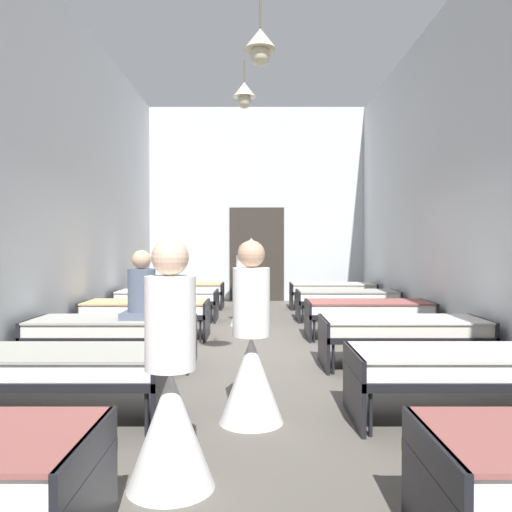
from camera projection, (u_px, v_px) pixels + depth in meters
name	position (u px, v px, depth m)	size (l,w,h in m)	color
ground_plane	(256.00, 354.00, 7.14)	(6.11, 13.48, 0.10)	#59544C
room_shell	(256.00, 178.00, 8.34)	(5.91, 13.08, 4.98)	silver
bed_left_row_1	(47.00, 367.00, 4.28)	(1.90, 0.84, 0.57)	black
bed_right_row_1	(466.00, 367.00, 4.29)	(1.90, 0.84, 0.57)	black
bed_left_row_2	(111.00, 330.00, 6.18)	(1.90, 0.84, 0.57)	black
bed_right_row_2	(401.00, 330.00, 6.19)	(1.90, 0.84, 0.57)	black
bed_left_row_3	(145.00, 310.00, 8.08)	(1.90, 0.84, 0.57)	black
bed_right_row_3	(367.00, 310.00, 8.09)	(1.90, 0.84, 0.57)	black
bed_left_row_4	(166.00, 298.00, 9.98)	(1.90, 0.84, 0.57)	black
bed_right_row_4	(346.00, 298.00, 9.99)	(1.90, 0.84, 0.57)	black
bed_left_row_5	(180.00, 289.00, 11.88)	(1.90, 0.84, 0.57)	black
bed_right_row_5	(331.00, 289.00, 11.89)	(1.90, 0.84, 0.57)	black
nurse_near_aisle	(250.00, 357.00, 4.24)	(0.52, 0.52, 1.49)	white
nurse_mid_aisle	(169.00, 399.00, 3.09)	(0.52, 0.52, 1.49)	white
nurse_far_aisle	(243.00, 296.00, 9.38)	(0.52, 0.52, 1.49)	white
patient_seated_primary	(140.00, 293.00, 6.15)	(0.44, 0.44, 0.80)	#515B70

